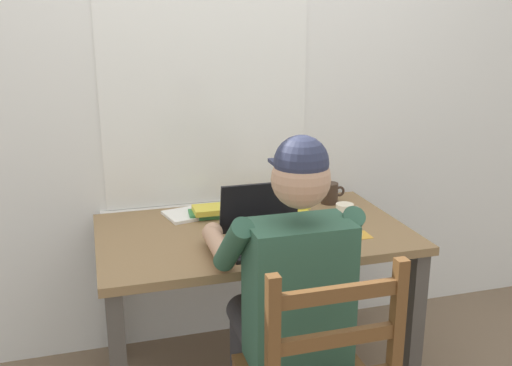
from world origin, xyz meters
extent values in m
cube|color=silver|center=(0.00, 0.47, 1.30)|extent=(6.00, 0.04, 2.60)
cube|color=white|center=(-0.10, 0.45, 1.30)|extent=(0.98, 0.01, 1.16)
cube|color=beige|center=(-0.10, 0.44, 0.70)|extent=(1.04, 0.06, 0.04)
cube|color=olive|center=(0.00, 0.00, 0.71)|extent=(1.29, 0.78, 0.03)
cube|color=#4C4742|center=(0.60, -0.34, 0.34)|extent=(0.06, 0.06, 0.69)
cube|color=#4C4742|center=(-0.60, 0.34, 0.34)|extent=(0.06, 0.06, 0.69)
cube|color=#4C4742|center=(0.60, 0.34, 0.34)|extent=(0.06, 0.06, 0.69)
cube|color=#2D5642|center=(-0.01, -0.57, 0.71)|extent=(0.34, 0.20, 0.50)
sphere|color=tan|center=(-0.01, -0.57, 1.10)|extent=(0.19, 0.19, 0.19)
sphere|color=#282D47|center=(-0.01, -0.57, 1.15)|extent=(0.17, 0.17, 0.17)
cube|color=#282D47|center=(-0.01, -0.48, 1.13)|extent=(0.13, 0.10, 0.01)
cylinder|color=#38383D|center=(-0.10, -0.37, 0.46)|extent=(0.13, 0.40, 0.13)
cylinder|color=#38383D|center=(0.08, -0.37, 0.46)|extent=(0.13, 0.40, 0.13)
cylinder|color=#38383D|center=(-0.10, -0.17, 0.23)|extent=(0.10, 0.10, 0.46)
cylinder|color=#38383D|center=(0.08, -0.17, 0.23)|extent=(0.10, 0.10, 0.46)
cylinder|color=#2D5642|center=(-0.21, -0.48, 0.86)|extent=(0.10, 0.25, 0.25)
cylinder|color=tan|center=(-0.21, -0.25, 0.77)|extent=(0.07, 0.28, 0.07)
sphere|color=tan|center=(-0.20, -0.11, 0.77)|extent=(0.08, 0.08, 0.08)
cylinder|color=#2D5642|center=(0.19, -0.48, 0.86)|extent=(0.10, 0.25, 0.25)
cylinder|color=tan|center=(0.19, -0.25, 0.77)|extent=(0.07, 0.28, 0.07)
sphere|color=tan|center=(0.18, -0.11, 0.77)|extent=(0.08, 0.08, 0.08)
cube|color=brown|center=(0.18, -0.88, 0.70)|extent=(0.04, 0.04, 0.48)
cube|color=brown|center=(-0.20, -0.88, 0.70)|extent=(0.04, 0.04, 0.48)
cube|color=brown|center=(-0.01, -0.88, 0.72)|extent=(0.36, 0.02, 0.04)
cube|color=brown|center=(-0.01, -0.88, 0.86)|extent=(0.36, 0.02, 0.04)
cube|color=black|center=(0.01, -0.21, 0.73)|extent=(0.33, 0.23, 0.02)
cube|color=#2B2B2D|center=(0.01, -0.21, 0.74)|extent=(0.29, 0.17, 0.00)
cube|color=black|center=(0.01, -0.07, 0.85)|extent=(0.33, 0.06, 0.22)
cube|color=#99A8B2|center=(0.01, -0.07, 0.85)|extent=(0.29, 0.05, 0.18)
ellipsoid|color=black|center=(0.23, -0.25, 0.74)|extent=(0.06, 0.10, 0.03)
cylinder|color=beige|center=(0.40, -0.04, 0.77)|extent=(0.08, 0.08, 0.09)
torus|color=beige|center=(0.45, -0.04, 0.77)|extent=(0.05, 0.01, 0.05)
cylinder|color=#38281E|center=(0.45, 0.24, 0.77)|extent=(0.08, 0.08, 0.10)
torus|color=#38281E|center=(0.50, 0.24, 0.78)|extent=(0.05, 0.01, 0.05)
cube|color=gold|center=(0.20, 0.14, 0.74)|extent=(0.17, 0.15, 0.03)
cube|color=gold|center=(0.21, 0.15, 0.77)|extent=(0.19, 0.12, 0.03)
cube|color=white|center=(0.19, 0.16, 0.80)|extent=(0.19, 0.16, 0.02)
cube|color=#38844C|center=(-0.15, 0.22, 0.73)|extent=(0.17, 0.12, 0.02)
cube|color=gold|center=(-0.13, 0.21, 0.76)|extent=(0.16, 0.12, 0.02)
cube|color=white|center=(0.33, -0.08, 0.73)|extent=(0.27, 0.23, 0.01)
cube|color=white|center=(-0.22, 0.26, 0.73)|extent=(0.25, 0.22, 0.01)
cube|color=silver|center=(0.22, -0.08, 0.73)|extent=(0.27, 0.26, 0.01)
cube|color=gold|center=(0.38, -0.19, 0.72)|extent=(0.13, 0.09, 0.00)
camera|label=1|loc=(-0.63, -2.20, 1.59)|focal=40.47mm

